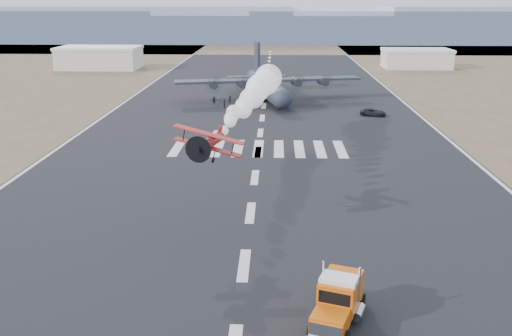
# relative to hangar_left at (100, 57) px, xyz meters

# --- Properties ---
(scrub_far) EXTENTS (500.00, 80.00, 0.00)m
(scrub_far) POSITION_rel_hangar_left_xyz_m (52.00, 85.00, -3.41)
(scrub_far) COLOR brown
(scrub_far) RESTS_ON ground
(runway_markings) EXTENTS (60.00, 260.00, 0.01)m
(runway_markings) POSITION_rel_hangar_left_xyz_m (52.00, -85.00, -3.40)
(runway_markings) COLOR silver
(runway_markings) RESTS_ON ground
(ridge_seg_b) EXTENTS (150.00, 50.00, 15.00)m
(ridge_seg_b) POSITION_rel_hangar_left_xyz_m (-78.00, 115.00, 4.09)
(ridge_seg_b) COLOR #8694AB
(ridge_seg_b) RESTS_ON ground
(ridge_seg_c) EXTENTS (150.00, 50.00, 17.00)m
(ridge_seg_c) POSITION_rel_hangar_left_xyz_m (-13.00, 115.00, 5.09)
(ridge_seg_c) COLOR #8694AB
(ridge_seg_c) RESTS_ON ground
(ridge_seg_d) EXTENTS (150.00, 50.00, 13.00)m
(ridge_seg_d) POSITION_rel_hangar_left_xyz_m (52.00, 115.00, 3.09)
(ridge_seg_d) COLOR #8694AB
(ridge_seg_d) RESTS_ON ground
(ridge_seg_e) EXTENTS (150.00, 50.00, 15.00)m
(ridge_seg_e) POSITION_rel_hangar_left_xyz_m (117.00, 115.00, 4.09)
(ridge_seg_e) COLOR #8694AB
(ridge_seg_e) RESTS_ON ground
(hangar_left) EXTENTS (24.50, 14.50, 6.70)m
(hangar_left) POSITION_rel_hangar_left_xyz_m (0.00, 0.00, 0.00)
(hangar_left) COLOR beige
(hangar_left) RESTS_ON ground
(hangar_right) EXTENTS (20.50, 12.50, 5.90)m
(hangar_right) POSITION_rel_hangar_left_xyz_m (98.00, 5.00, -0.40)
(hangar_right) COLOR beige
(hangar_right) RESTS_ON ground
(semi_truck) EXTENTS (4.65, 7.91, 3.50)m
(semi_truck) POSITION_rel_hangar_left_xyz_m (58.88, -141.45, -1.69)
(semi_truck) COLOR black
(semi_truck) RESTS_ON ground
(aerobatic_biplane) EXTENTS (6.83, 6.22, 3.24)m
(aerobatic_biplane) POSITION_rel_hangar_left_xyz_m (48.34, -124.89, 5.04)
(aerobatic_biplane) COLOR red
(smoke_trail) EXTENTS (6.93, 39.45, 4.31)m
(smoke_trail) POSITION_rel_hangar_left_xyz_m (52.15, -92.87, 5.33)
(smoke_trail) COLOR white
(transport_aircraft) EXTENTS (39.56, 32.37, 11.49)m
(transport_aircraft) POSITION_rel_hangar_left_xyz_m (52.45, -53.04, -0.45)
(transport_aircraft) COLOR #222534
(transport_aircraft) RESTS_ON ground
(support_vehicle) EXTENTS (5.28, 3.61, 1.34)m
(support_vehicle) POSITION_rel_hangar_left_xyz_m (72.72, -70.29, -2.74)
(support_vehicle) COLOR black
(support_vehicle) RESTS_ON ground
(crew_a) EXTENTS (0.55, 0.67, 1.81)m
(crew_a) POSITION_rel_hangar_left_xyz_m (44.19, -63.92, -2.50)
(crew_a) COLOR black
(crew_a) RESTS_ON ground
(crew_b) EXTENTS (0.84, 0.88, 1.56)m
(crew_b) POSITION_rel_hangar_left_xyz_m (47.00, -56.54, -2.63)
(crew_b) COLOR black
(crew_b) RESTS_ON ground
(crew_c) EXTENTS (1.07, 1.35, 1.89)m
(crew_c) POSITION_rel_hangar_left_xyz_m (47.84, -62.14, -2.46)
(crew_c) COLOR black
(crew_c) RESTS_ON ground
(crew_d) EXTENTS (1.23, 1.03, 1.87)m
(crew_d) POSITION_rel_hangar_left_xyz_m (51.01, -57.79, -2.47)
(crew_d) COLOR black
(crew_d) RESTS_ON ground
(crew_e) EXTENTS (1.04, 0.88, 1.83)m
(crew_e) POSITION_rel_hangar_left_xyz_m (54.48, -61.89, -2.49)
(crew_e) COLOR black
(crew_e) RESTS_ON ground
(crew_f) EXTENTS (1.51, 0.68, 1.57)m
(crew_f) POSITION_rel_hangar_left_xyz_m (41.65, -59.15, -2.62)
(crew_f) COLOR black
(crew_f) RESTS_ON ground
(crew_g) EXTENTS (0.71, 0.61, 1.74)m
(crew_g) POSITION_rel_hangar_left_xyz_m (51.55, -62.22, -2.54)
(crew_g) COLOR black
(crew_g) RESTS_ON ground
(crew_h) EXTENTS (0.51, 0.79, 1.59)m
(crew_h) POSITION_rel_hangar_left_xyz_m (44.96, -57.86, -2.61)
(crew_h) COLOR black
(crew_h) RESTS_ON ground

